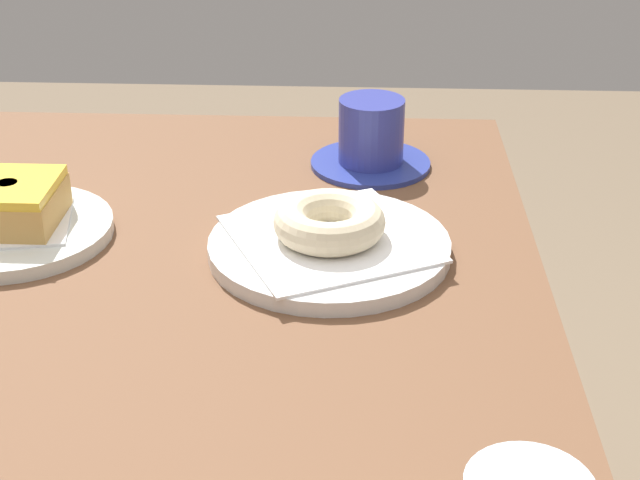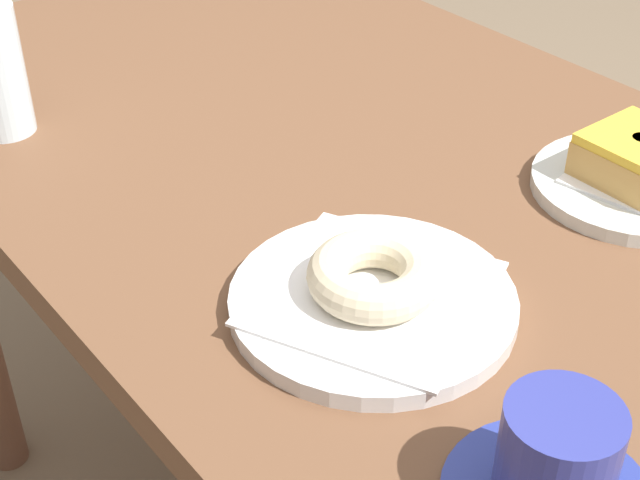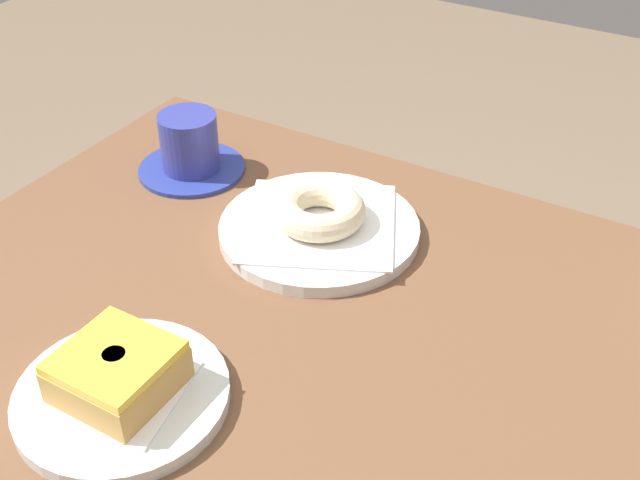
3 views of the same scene
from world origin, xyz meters
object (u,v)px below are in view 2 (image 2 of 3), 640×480
at_px(coffee_cup, 556,464).
at_px(plate_glazed_square, 633,186).
at_px(plate_sugar_ring, 373,302).
at_px(donut_sugar_ring, 374,275).
at_px(donut_glazed_square, 639,157).

bearing_deg(coffee_cup, plate_glazed_square, 119.00).
height_order(plate_sugar_ring, coffee_cup, coffee_cup).
distance_m(donut_sugar_ring, donut_glazed_square, 0.32).
xyz_separation_m(plate_glazed_square, coffee_cup, (0.20, -0.36, 0.03)).
relative_size(plate_glazed_square, donut_glazed_square, 2.06).
bearing_deg(coffee_cup, plate_sugar_ring, 169.60).
distance_m(plate_glazed_square, donut_glazed_square, 0.03).
height_order(plate_glazed_square, coffee_cup, coffee_cup).
xyz_separation_m(donut_glazed_square, coffee_cup, (0.20, -0.36, -0.00)).
height_order(donut_sugar_ring, donut_glazed_square, donut_glazed_square).
bearing_deg(plate_glazed_square, plate_sugar_ring, -93.78).
xyz_separation_m(plate_sugar_ring, coffee_cup, (0.22, -0.04, 0.03)).
bearing_deg(plate_sugar_ring, plate_glazed_square, 86.22).
height_order(donut_sugar_ring, plate_glazed_square, donut_sugar_ring).
distance_m(donut_sugar_ring, coffee_cup, 0.22).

